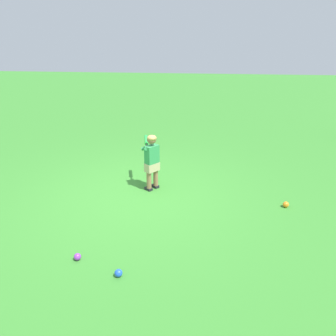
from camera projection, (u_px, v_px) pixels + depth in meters
The scene contains 5 objects.
ground_plane at pixel (137, 197), 5.97m from camera, with size 40.00×40.00×0.00m, color #38842D.
child_batter at pixel (151, 157), 6.07m from camera, with size 0.76×0.39×1.08m.
play_ball_behind_batter at pixel (118, 273), 4.01m from camera, with size 0.10×0.10×0.10m, color blue.
play_ball_near_batter at pixel (286, 204), 5.61m from camera, with size 0.10×0.10×0.10m, color orange.
play_ball_midfield at pixel (77, 257), 4.31m from camera, with size 0.10×0.10×0.10m, color purple.
Camera 1 is at (5.22, 1.15, 2.78)m, focal length 34.92 mm.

